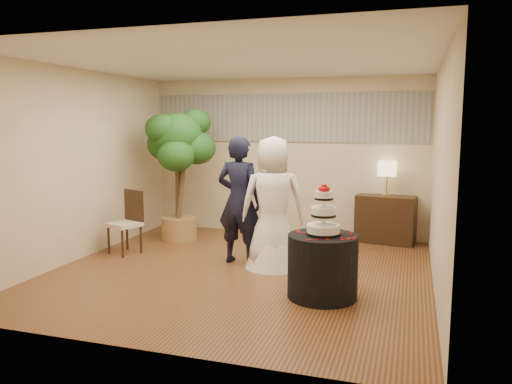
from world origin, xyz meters
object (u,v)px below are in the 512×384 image
(wedding_cake, at_px, (324,210))
(side_chair, at_px, (124,223))
(console, at_px, (385,219))
(table_lamp, at_px, (387,179))
(groom, at_px, (239,200))
(cake_table, at_px, (323,266))
(ficus_tree, at_px, (178,174))
(bride, at_px, (273,203))

(wedding_cake, relative_size, side_chair, 0.61)
(console, xyz_separation_m, table_lamp, (0.00, 0.00, 0.69))
(groom, distance_m, wedding_cake, 1.77)
(side_chair, bearing_deg, table_lamp, 47.88)
(wedding_cake, xyz_separation_m, console, (0.55, 2.95, -0.64))
(cake_table, distance_m, table_lamp, 3.09)
(table_lamp, height_order, side_chair, table_lamp)
(wedding_cake, distance_m, ficus_tree, 3.58)
(cake_table, bearing_deg, side_chair, 162.67)
(bride, bearing_deg, ficus_tree, -51.49)
(table_lamp, bearing_deg, side_chair, -153.11)
(bride, distance_m, ficus_tree, 2.31)
(wedding_cake, distance_m, side_chair, 3.47)
(wedding_cake, bearing_deg, cake_table, 0.00)
(groom, distance_m, bride, 0.53)
(ficus_tree, bearing_deg, cake_table, -36.40)
(groom, distance_m, cake_table, 1.85)
(bride, bearing_deg, side_chair, -22.66)
(groom, xyz_separation_m, console, (1.95, 1.88, -0.52))
(groom, relative_size, ficus_tree, 0.80)
(console, bearing_deg, table_lamp, 0.00)
(ficus_tree, distance_m, side_chair, 1.34)
(table_lamp, distance_m, side_chair, 4.32)
(console, distance_m, table_lamp, 0.69)
(cake_table, height_order, side_chair, side_chair)
(table_lamp, bearing_deg, bride, -126.14)
(side_chair, bearing_deg, groom, 22.65)
(groom, distance_m, console, 2.76)
(bride, relative_size, ficus_tree, 0.80)
(cake_table, height_order, wedding_cake, wedding_cake)
(ficus_tree, bearing_deg, groom, -35.31)
(cake_table, distance_m, ficus_tree, 3.66)
(console, distance_m, side_chair, 4.28)
(bride, relative_size, side_chair, 1.88)
(ficus_tree, relative_size, side_chair, 2.35)
(bride, height_order, cake_table, bride)
(console, relative_size, table_lamp, 1.66)
(groom, relative_size, wedding_cake, 3.11)
(table_lamp, bearing_deg, groom, -135.98)
(wedding_cake, bearing_deg, bride, 131.21)
(bride, xyz_separation_m, console, (1.43, 1.95, -0.52))
(bride, height_order, side_chair, bride)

